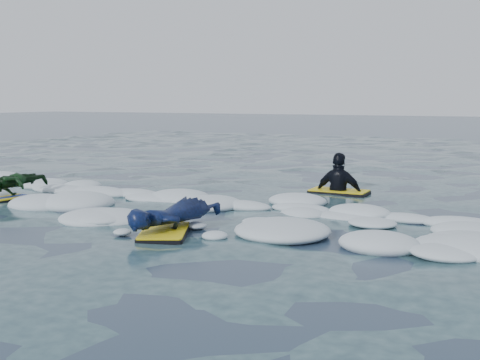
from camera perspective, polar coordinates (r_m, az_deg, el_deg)
name	(u,v)px	position (r m, az deg, el deg)	size (l,w,h in m)	color
ground	(136,217)	(9.33, -9.83, -3.50)	(120.00, 120.00, 0.00)	#1B2C42
foam_band	(173,207)	(10.16, -6.33, -2.52)	(12.00, 3.10, 0.30)	silver
prone_woman_unit	(173,217)	(8.16, -6.34, -3.48)	(1.02, 1.72, 0.43)	black
prone_child_unit	(15,186)	(11.53, -20.58, -0.56)	(0.70, 1.25, 0.47)	black
waiting_rider_unit	(339,195)	(11.57, 9.36, -1.45)	(1.10, 0.61, 1.64)	black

